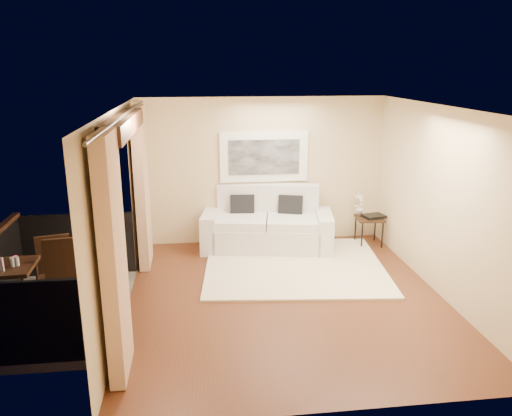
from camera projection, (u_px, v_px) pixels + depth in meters
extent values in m
plane|color=#5D301B|center=(286.00, 297.00, 7.22)|extent=(5.00, 5.00, 0.00)
plane|color=white|center=(289.00, 108.00, 6.48)|extent=(5.00, 5.00, 0.00)
plane|color=beige|center=(263.00, 171.00, 9.23)|extent=(4.50, 0.00, 4.50)
plane|color=beige|center=(339.00, 284.00, 4.47)|extent=(4.50, 0.00, 4.50)
plane|color=beige|center=(443.00, 203.00, 7.12)|extent=(0.00, 5.00, 5.00)
plane|color=beige|center=(135.00, 182.00, 8.35)|extent=(0.00, 2.70, 2.70)
plane|color=beige|center=(94.00, 268.00, 4.82)|extent=(0.00, 2.70, 2.70)
plane|color=beige|center=(113.00, 122.00, 6.25)|extent=(0.00, 2.40, 2.40)
cube|color=#331D11|center=(123.00, 124.00, 6.27)|extent=(0.28, 2.40, 0.22)
cube|color=#605B56|center=(61.00, 314.00, 6.87)|extent=(1.80, 2.60, 0.12)
cube|color=black|center=(77.00, 244.00, 7.92)|extent=(1.80, 0.06, 1.00)
cube|color=black|center=(27.00, 323.00, 5.50)|extent=(1.80, 0.06, 1.00)
cube|color=#D6A984|center=(142.00, 188.00, 8.09)|extent=(0.16, 0.75, 2.62)
cube|color=#D6A984|center=(113.00, 259.00, 5.13)|extent=(0.16, 0.75, 2.62)
cylinder|color=#4C473F|center=(124.00, 116.00, 6.25)|extent=(0.04, 4.80, 0.04)
cube|color=white|center=(264.00, 157.00, 9.13)|extent=(1.62, 0.05, 0.92)
cube|color=black|center=(264.00, 157.00, 9.10)|extent=(1.30, 0.02, 0.64)
cube|color=#FCEFCA|center=(294.00, 266.00, 8.31)|extent=(3.16, 2.82, 0.04)
cube|color=silver|center=(267.00, 236.00, 9.09)|extent=(2.02, 1.30, 0.46)
cube|color=silver|center=(268.00, 208.00, 9.34)|extent=(1.89, 0.56, 0.91)
cube|color=silver|center=(211.00, 230.00, 9.10)|extent=(0.43, 1.03, 0.69)
cube|color=silver|center=(324.00, 232.00, 9.01)|extent=(0.43, 1.03, 0.69)
cube|color=silver|center=(242.00, 220.00, 8.99)|extent=(1.02, 1.02, 0.15)
cube|color=silver|center=(292.00, 221.00, 8.95)|extent=(1.02, 1.02, 0.15)
cube|color=black|center=(242.00, 207.00, 9.18)|extent=(0.46, 0.24, 0.45)
cube|color=black|center=(290.00, 207.00, 9.14)|extent=(0.48, 0.32, 0.45)
cube|color=#331D11|center=(370.00, 218.00, 9.22)|extent=(0.52, 0.52, 0.04)
cylinder|color=black|center=(362.00, 236.00, 9.08)|extent=(0.03, 0.03, 0.49)
cylinder|color=black|center=(382.00, 235.00, 9.13)|extent=(0.03, 0.03, 0.49)
cylinder|color=black|center=(355.00, 229.00, 9.45)|extent=(0.03, 0.03, 0.49)
cylinder|color=black|center=(375.00, 228.00, 9.50)|extent=(0.03, 0.03, 0.49)
cube|color=black|center=(374.00, 216.00, 9.21)|extent=(0.44, 0.36, 0.05)
imported|color=white|center=(360.00, 204.00, 9.29)|extent=(0.28, 0.26, 0.43)
cube|color=#331D11|center=(7.00, 268.00, 6.35)|extent=(0.69, 0.69, 0.05)
cylinder|color=#331D11|center=(26.00, 304.00, 6.23)|extent=(0.04, 0.04, 0.73)
cylinder|color=#331D11|center=(39.00, 286.00, 6.75)|extent=(0.04, 0.04, 0.73)
cube|color=#331D11|center=(67.00, 274.00, 6.81)|extent=(0.52, 0.52, 0.06)
cube|color=#331D11|center=(63.00, 260.00, 6.53)|extent=(0.47, 0.11, 0.61)
cylinder|color=#331D11|center=(84.00, 284.00, 7.10)|extent=(0.03, 0.03, 0.48)
cylinder|color=#331D11|center=(56.00, 287.00, 7.01)|extent=(0.03, 0.03, 0.48)
cylinder|color=#331D11|center=(82.00, 295.00, 6.75)|extent=(0.03, 0.03, 0.48)
cylinder|color=#331D11|center=(52.00, 298.00, 6.66)|extent=(0.03, 0.03, 0.48)
cube|color=#331D11|center=(56.00, 279.00, 6.70)|extent=(0.54, 0.54, 0.05)
cube|color=#331D11|center=(54.00, 256.00, 6.80)|extent=(0.44, 0.16, 0.58)
cylinder|color=#331D11|center=(43.00, 304.00, 6.54)|extent=(0.03, 0.03, 0.45)
cylinder|color=#331D11|center=(72.00, 299.00, 6.67)|extent=(0.03, 0.03, 0.45)
cylinder|color=#331D11|center=(44.00, 292.00, 6.86)|extent=(0.03, 0.03, 0.45)
cylinder|color=#331D11|center=(72.00, 288.00, 6.99)|extent=(0.03, 0.03, 0.45)
cylinder|color=red|center=(16.00, 259.00, 6.47)|extent=(0.06, 0.06, 0.07)
cylinder|color=white|center=(2.00, 265.00, 6.14)|extent=(0.04, 0.04, 0.18)
cylinder|color=white|center=(12.00, 262.00, 6.30)|extent=(0.06, 0.06, 0.12)
cylinder|color=silver|center=(17.00, 261.00, 6.32)|extent=(0.06, 0.06, 0.12)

